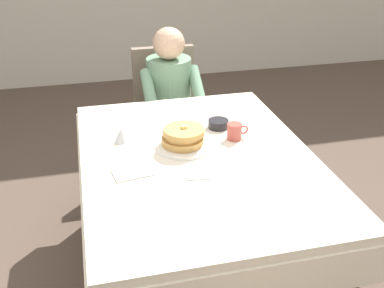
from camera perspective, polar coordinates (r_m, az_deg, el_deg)
The scene contains 13 objects.
ground_plane at distance 2.65m, azimuth 0.64°, elevation -15.63°, with size 14.00×14.00×0.00m, color brown.
dining_table_main at distance 2.26m, azimuth 0.73°, elevation -3.43°, with size 1.12×1.52×0.74m.
chair_diner at distance 3.35m, azimuth -3.16°, elevation 4.84°, with size 0.44×0.45×0.93m.
diner_person at distance 3.16m, azimuth -2.69°, elevation 6.13°, with size 0.40×0.43×1.12m.
plate_breakfast at distance 2.29m, azimuth -0.95°, elevation -0.22°, with size 0.28×0.28×0.02m, color white.
breakfast_stack at distance 2.27m, azimuth -1.09°, elevation 0.98°, with size 0.21×0.22×0.10m.
cup_coffee at distance 2.37m, azimuth 5.31°, elevation 1.56°, with size 0.11×0.08×0.08m.
bowl_butter at distance 2.49m, azimuth 3.27°, elevation 2.50°, with size 0.11×0.11×0.04m, color black.
syrup_pitcher at distance 2.36m, azimuth -8.72°, elevation 1.11°, with size 0.08×0.08×0.07m.
fork_left_of_plate at distance 2.24m, azimuth -5.58°, elevation -1.09°, with size 0.18×0.01×0.01m, color silver.
knife_right_of_plate at distance 2.32m, azimuth 3.74°, elevation -0.05°, with size 0.20×0.01×0.01m, color silver.
spoon_near_edge at distance 2.02m, azimuth 0.45°, elevation -4.36°, with size 0.15×0.01×0.01m, color silver.
napkin_folded at distance 2.09m, azimuth -7.39°, elevation -3.48°, with size 0.17×0.12×0.01m, color white.
Camera 1 is at (-0.49, -1.88, 1.80)m, focal length 43.19 mm.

